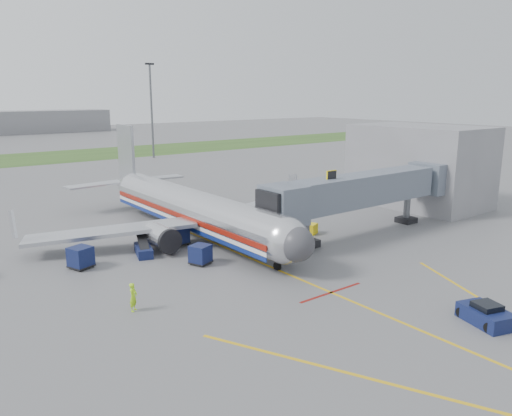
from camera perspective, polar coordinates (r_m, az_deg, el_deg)
ground at (r=39.11m, az=4.34°, el=-7.83°), size 400.00×400.00×0.00m
grass_strip at (r=120.49m, az=-25.60°, el=5.03°), size 300.00×25.00×0.01m
apron_markings at (r=34.38m, az=12.73°, el=-11.12°), size 21.52×50.00×0.01m
airliner at (r=50.24m, az=-7.26°, el=-0.07°), size 32.10×35.67×10.25m
jet_bridge at (r=50.19m, az=11.60°, el=1.89°), size 25.30×4.00×6.90m
terminal at (r=66.57m, az=18.12°, el=4.63°), size 10.00×16.00×10.00m
light_mast_right at (r=113.57m, az=-11.86°, el=11.07°), size 2.00×0.44×20.40m
pushback_tug at (r=34.40m, az=24.81°, el=-11.04°), size 2.80×3.61×1.32m
baggage_cart_a at (r=47.27m, az=-8.91°, el=-3.12°), size 1.87×1.87×1.79m
baggage_cart_b at (r=41.78m, az=-6.37°, el=-5.30°), size 1.98×1.98×1.64m
baggage_cart_c at (r=42.99m, az=-19.41°, el=-5.35°), size 2.11×2.11×1.77m
belt_loader at (r=45.09m, az=-12.74°, el=-4.66°), size 2.15×4.00×1.89m
ground_power_cart at (r=50.73m, az=6.38°, el=-2.40°), size 1.55×1.32×1.05m
ramp_worker at (r=33.81m, az=-13.85°, el=-9.85°), size 0.83×0.81×1.92m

